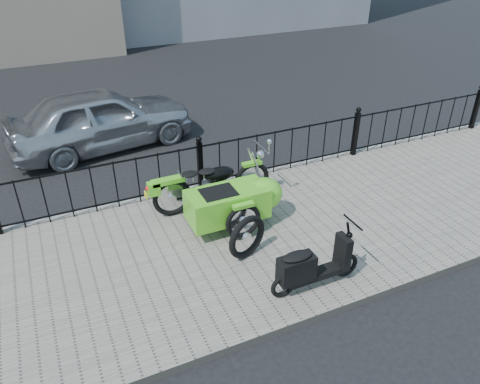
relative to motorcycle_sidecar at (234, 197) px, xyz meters
name	(u,v)px	position (x,y,z in m)	size (l,w,h in m)	color
ground	(228,229)	(-0.12, -0.04, -0.59)	(120.00, 120.00, 0.00)	black
sidewalk	(241,243)	(-0.12, -0.54, -0.53)	(30.00, 3.80, 0.12)	slate
curb	(199,188)	(-0.12, 1.40, -0.53)	(30.00, 0.10, 0.12)	gray
iron_fence	(200,166)	(-0.12, 1.26, -0.01)	(14.11, 0.11, 1.08)	black
motorcycle_sidecar	(234,197)	(0.00, 0.00, 0.00)	(2.28, 1.48, 0.98)	black
scooter	(311,267)	(0.28, -1.94, -0.11)	(1.40, 0.41, 0.95)	black
spare_tire	(247,237)	(-0.21, -0.94, -0.12)	(0.71, 0.71, 0.10)	black
sedan_car	(101,118)	(-1.40, 4.16, 0.10)	(1.63, 4.05, 1.38)	#AEB0B5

